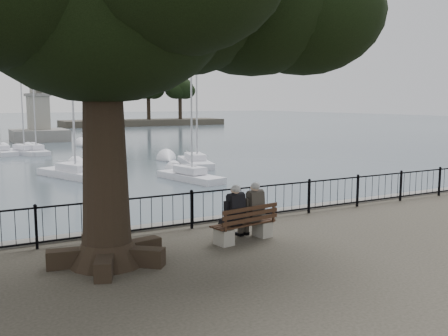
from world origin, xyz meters
TOP-DOWN VIEW (x-y plane):
  - harbor at (0.00, 3.00)m, footprint 260.00×260.00m
  - railing at (0.00, 2.50)m, footprint 22.06×0.06m
  - bench at (-0.36, 0.76)m, footprint 1.79×0.79m
  - person_left at (-0.69, 0.81)m, footprint 0.47×0.76m
  - person_right at (-0.08, 0.91)m, footprint 0.47×0.76m
  - lion_monument at (2.00, 49.93)m, footprint 5.90×5.90m
  - sailboat_b at (-0.45, 20.05)m, footprint 3.54×5.74m
  - sailboat_c at (5.09, 15.89)m, footprint 2.35×4.95m
  - sailboat_d at (8.20, 21.80)m, footprint 2.76×5.71m
  - sailboat_f at (-0.45, 35.39)m, footprint 1.80×4.81m
  - sailboat_g at (5.07, 37.31)m, footprint 2.19×5.75m
  - sailboat_h at (-3.16, 36.26)m, footprint 2.45×4.98m
  - sailboat_i at (-1.38, 35.52)m, footprint 3.00×5.04m
  - far_shore at (25.54, 79.46)m, footprint 30.00×8.60m

SIDE VIEW (x-z plane):
  - sailboat_d at x=8.20m, z-range -5.40..3.97m
  - sailboat_c at x=5.09m, z-range -5.18..3.76m
  - sailboat_g at x=5.07m, z-range -5.58..4.17m
  - sailboat_i at x=-1.38m, z-range -5.61..4.22m
  - sailboat_f at x=-0.45m, z-range -5.77..4.42m
  - sailboat_b at x=-0.45m, z-range -6.72..5.42m
  - sailboat_h at x=-3.16m, z-range -6.42..5.13m
  - harbor at x=0.00m, z-range -1.10..0.10m
  - bench at x=-0.36m, z-range -0.14..0.78m
  - railing at x=0.00m, z-range 0.06..1.06m
  - person_left at x=-0.69m, z-range -0.06..1.39m
  - person_right at x=-0.08m, z-range -0.06..1.39m
  - lion_monument at x=2.00m, z-range -3.18..5.55m
  - far_shore at x=25.54m, z-range -1.59..7.59m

